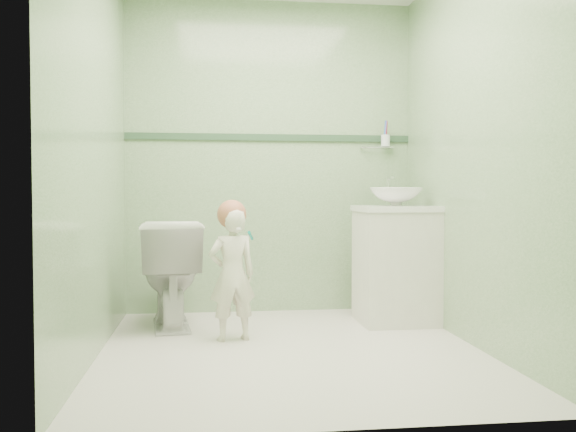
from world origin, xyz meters
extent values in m
plane|color=silver|center=(0.00, 0.00, 0.00)|extent=(2.50, 2.50, 0.00)
cube|color=#82A978|center=(0.00, 1.25, 1.20)|extent=(2.20, 0.04, 2.40)
cube|color=#82A978|center=(0.00, -1.25, 1.20)|extent=(2.20, 0.04, 2.40)
cube|color=#82A978|center=(-1.10, 0.00, 1.20)|extent=(0.04, 2.50, 2.40)
cube|color=#82A978|center=(1.10, 0.00, 1.20)|extent=(0.04, 2.50, 2.40)
cube|color=#2D4C33|center=(0.00, 1.24, 1.35)|extent=(2.20, 0.02, 0.05)
cube|color=white|center=(0.84, 0.70, 0.40)|extent=(0.52, 0.50, 0.80)
cube|color=white|center=(0.84, 0.70, 0.81)|extent=(0.54, 0.52, 0.04)
imported|color=white|center=(0.84, 0.70, 0.89)|extent=(0.37, 0.37, 0.13)
cylinder|color=silver|center=(0.84, 0.90, 0.95)|extent=(0.03, 0.03, 0.18)
cylinder|color=silver|center=(0.84, 0.85, 1.03)|extent=(0.02, 0.12, 0.02)
cylinder|color=silver|center=(0.84, 1.20, 1.28)|extent=(0.26, 0.02, 0.02)
cylinder|color=silver|center=(0.90, 1.18, 1.33)|extent=(0.07, 0.07, 0.09)
cylinder|color=red|center=(0.91, 1.19, 1.40)|extent=(0.01, 0.01, 0.17)
cylinder|color=blue|center=(0.89, 1.17, 1.40)|extent=(0.01, 0.01, 0.17)
cylinder|color=#7F5AC4|center=(0.90, 1.17, 1.40)|extent=(0.01, 0.01, 0.17)
imported|color=white|center=(-0.74, 0.76, 0.37)|extent=(0.49, 0.76, 0.74)
imported|color=beige|center=(-0.33, 0.30, 0.41)|extent=(0.34, 0.26, 0.82)
sphere|color=#B3664A|center=(-0.33, 0.33, 0.79)|extent=(0.18, 0.18, 0.18)
cylinder|color=#01877E|center=(-0.22, 0.19, 0.66)|extent=(0.05, 0.14, 0.06)
cube|color=white|center=(-0.29, 0.23, 0.70)|extent=(0.03, 0.03, 0.02)
camera|label=1|loc=(-0.47, -3.58, 0.91)|focal=38.95mm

